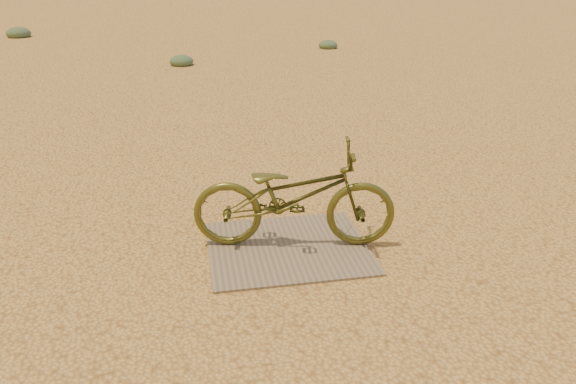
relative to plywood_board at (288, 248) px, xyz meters
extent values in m
plane|color=tan|center=(0.50, -0.50, -0.01)|extent=(120.00, 120.00, 0.00)
cube|color=#76674F|center=(0.00, 0.00, 0.00)|extent=(1.44, 1.24, 0.02)
imported|color=#4B4C1A|center=(0.06, 0.05, 0.48)|extent=(1.88, 0.94, 0.94)
ellipsoid|color=#516443|center=(-0.84, 9.28, -0.01)|extent=(0.56, 0.56, 0.31)
ellipsoid|color=#516443|center=(3.22, 11.11, -0.01)|extent=(0.52, 0.52, 0.29)
ellipsoid|color=#516443|center=(-5.82, 15.03, -0.01)|extent=(0.74, 0.74, 0.41)
camera|label=1|loc=(-0.82, -4.40, 2.48)|focal=35.00mm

